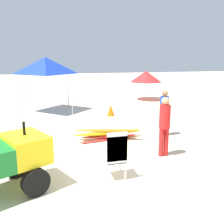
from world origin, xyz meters
name	(u,v)px	position (x,y,z in m)	size (l,w,h in m)	color
ground	(109,170)	(0.00, 0.00, 0.00)	(80.00, 80.00, 0.00)	beige
stacked_plastic_chairs	(116,151)	(0.05, -0.53, 0.70)	(0.48, 0.48, 1.20)	white
surfboard_pile	(109,134)	(0.59, 2.39, 0.21)	(2.52, 0.85, 0.40)	red
lifeguard_near_center	(164,110)	(2.66, 2.32, 0.98)	(0.32, 0.32, 1.71)	red
lifeguard_far_right	(165,122)	(1.80, 0.53, 1.02)	(0.32, 0.32, 1.77)	red
popup_canopy	(46,66)	(-1.48, 7.86, 2.44)	(2.47, 2.47, 2.89)	#B2B2B7
beach_umbrella_left	(146,76)	(5.07, 10.10, 1.60)	(2.12, 2.12, 1.97)	beige
traffic_cone_near	(111,110)	(1.56, 5.98, 0.28)	(0.39, 0.39, 0.56)	orange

